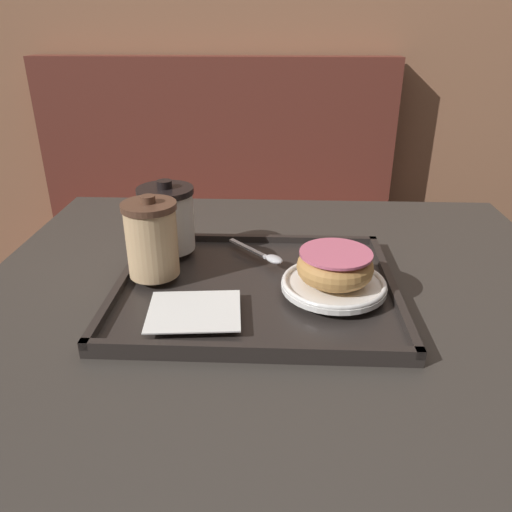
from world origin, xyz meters
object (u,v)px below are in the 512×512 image
(donut_chocolate_glazed, at_px, (335,266))
(spoon, at_px, (267,256))
(coffee_cup_rear, at_px, (167,218))
(coffee_cup_front, at_px, (151,239))

(donut_chocolate_glazed, distance_m, spoon, 0.15)
(coffee_cup_rear, height_order, spoon, coffee_cup_rear)
(coffee_cup_front, distance_m, spoon, 0.20)
(coffee_cup_rear, height_order, donut_chocolate_glazed, coffee_cup_rear)
(coffee_cup_front, height_order, donut_chocolate_glazed, coffee_cup_front)
(coffee_cup_front, bearing_deg, donut_chocolate_glazed, -6.68)
(coffee_cup_rear, distance_m, spoon, 0.18)
(coffee_cup_rear, relative_size, spoon, 1.13)
(coffee_cup_front, xyz_separation_m, coffee_cup_rear, (0.00, 0.10, -0.00))
(donut_chocolate_glazed, bearing_deg, coffee_cup_front, 173.32)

